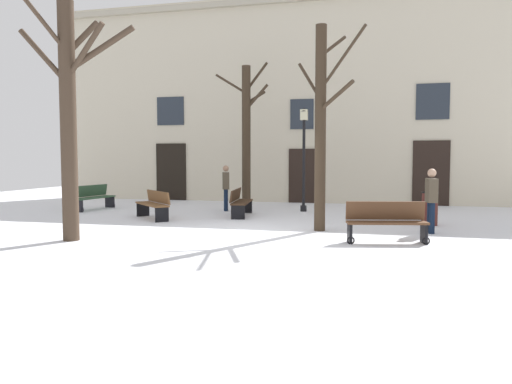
# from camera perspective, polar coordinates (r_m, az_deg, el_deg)

# --- Properties ---
(ground_plane) EXTENTS (33.48, 33.48, 0.00)m
(ground_plane) POSITION_cam_1_polar(r_m,az_deg,el_deg) (11.98, -1.97, -4.87)
(ground_plane) COLOR white
(building_facade) EXTENTS (20.93, 0.60, 8.50)m
(building_facade) POSITION_cam_1_polar(r_m,az_deg,el_deg) (20.57, 4.78, 10.82)
(building_facade) COLOR beige
(building_facade) RESTS_ON ground
(tree_left_of_center) EXTENTS (2.46, 1.91, 5.33)m
(tree_left_of_center) POSITION_cam_1_polar(r_m,az_deg,el_deg) (11.64, -20.95, 8.91)
(tree_left_of_center) COLOR #423326
(tree_left_of_center) RESTS_ON ground
(tree_near_facade) EXTENTS (1.77, 1.62, 5.13)m
(tree_near_facade) POSITION_cam_1_polar(r_m,az_deg,el_deg) (12.43, 7.64, 7.83)
(tree_near_facade) COLOR #382B1E
(tree_near_facade) RESTS_ON ground
(tree_center) EXTENTS (2.00, 1.10, 5.44)m
(tree_center) POSITION_cam_1_polar(r_m,az_deg,el_deg) (17.90, -1.10, 6.85)
(tree_center) COLOR #382B1E
(tree_center) RESTS_ON ground
(streetlamp) EXTENTS (0.30, 0.30, 3.57)m
(streetlamp) POSITION_cam_1_polar(r_m,az_deg,el_deg) (16.91, 5.61, 5.15)
(streetlamp) COLOR black
(streetlamp) RESTS_ON ground
(litter_bin) EXTENTS (0.45, 0.45, 0.92)m
(litter_bin) POSITION_cam_1_polar(r_m,az_deg,el_deg) (14.20, 19.63, -1.82)
(litter_bin) COLOR #4C1E19
(litter_bin) RESTS_ON ground
(bench_far_corner) EXTENTS (0.72, 1.94, 0.86)m
(bench_far_corner) POSITION_cam_1_polar(r_m,az_deg,el_deg) (15.53, -1.84, -1.14)
(bench_far_corner) COLOR #3D2819
(bench_far_corner) RESTS_ON ground
(bench_by_litter_bin) EXTENTS (1.60, 1.59, 0.85)m
(bench_by_litter_bin) POSITION_cam_1_polar(r_m,az_deg,el_deg) (15.11, -11.87, -1.40)
(bench_by_litter_bin) COLOR brown
(bench_by_litter_bin) RESTS_ON ground
(bench_facing_shops) EXTENTS (1.79, 0.78, 0.90)m
(bench_facing_shops) POSITION_cam_1_polar(r_m,az_deg,el_deg) (10.99, 14.98, -3.33)
(bench_facing_shops) COLOR #51331E
(bench_facing_shops) RESTS_ON ground
(bench_near_center_tree) EXTENTS (0.69, 1.89, 0.88)m
(bench_near_center_tree) POSITION_cam_1_polar(r_m,az_deg,el_deg) (18.38, -18.50, -0.55)
(bench_near_center_tree) COLOR #2D4C33
(bench_near_center_tree) RESTS_ON ground
(person_crossing_plaza) EXTENTS (0.34, 0.43, 1.59)m
(person_crossing_plaza) POSITION_cam_1_polar(r_m,az_deg,el_deg) (17.03, -3.54, 0.70)
(person_crossing_plaza) COLOR black
(person_crossing_plaza) RESTS_ON ground
(person_near_bench) EXTENTS (0.28, 0.41, 1.59)m
(person_near_bench) POSITION_cam_1_polar(r_m,az_deg,el_deg) (12.67, 19.80, -0.65)
(person_near_bench) COLOR black
(person_near_bench) RESTS_ON ground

